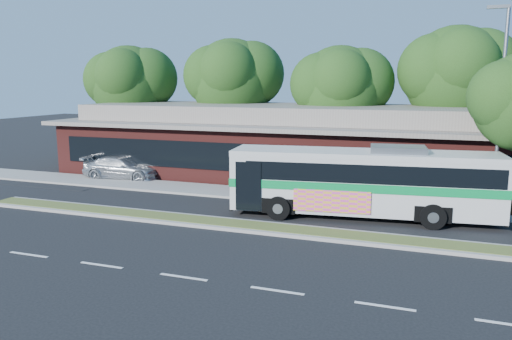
# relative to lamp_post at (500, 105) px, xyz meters

# --- Properties ---
(ground) EXTENTS (120.00, 120.00, 0.00)m
(ground) POSITION_rel_lamp_post_xyz_m (-9.56, -6.00, -4.90)
(ground) COLOR black
(ground) RESTS_ON ground
(median_strip) EXTENTS (26.00, 1.10, 0.15)m
(median_strip) POSITION_rel_lamp_post_xyz_m (-9.56, -5.40, -4.83)
(median_strip) COLOR #455725
(median_strip) RESTS_ON ground
(sidewalk) EXTENTS (44.00, 2.60, 0.12)m
(sidewalk) POSITION_rel_lamp_post_xyz_m (-9.56, 0.40, -4.84)
(sidewalk) COLOR gray
(sidewalk) RESTS_ON ground
(parking_lot) EXTENTS (14.00, 12.00, 0.01)m
(parking_lot) POSITION_rel_lamp_post_xyz_m (-27.56, 4.00, -4.90)
(parking_lot) COLOR black
(parking_lot) RESTS_ON ground
(plaza_building) EXTENTS (33.20, 11.20, 4.45)m
(plaza_building) POSITION_rel_lamp_post_xyz_m (-9.56, 6.99, -2.77)
(plaza_building) COLOR #571E1B
(plaza_building) RESTS_ON ground
(lamp_post) EXTENTS (0.93, 0.18, 9.07)m
(lamp_post) POSITION_rel_lamp_post_xyz_m (0.00, 0.00, 0.00)
(lamp_post) COLOR slate
(lamp_post) RESTS_ON ground
(tree_bg_a) EXTENTS (6.47, 5.80, 8.63)m
(tree_bg_a) POSITION_rel_lamp_post_xyz_m (-24.15, 9.14, 0.97)
(tree_bg_a) COLOR black
(tree_bg_a) RESTS_ON ground
(tree_bg_b) EXTENTS (6.69, 6.00, 9.00)m
(tree_bg_b) POSITION_rel_lamp_post_xyz_m (-16.13, 10.14, 1.24)
(tree_bg_b) COLOR black
(tree_bg_b) RESTS_ON ground
(tree_bg_c) EXTENTS (6.24, 5.60, 8.26)m
(tree_bg_c) POSITION_rel_lamp_post_xyz_m (-8.16, 9.13, 0.69)
(tree_bg_c) COLOR black
(tree_bg_c) RESTS_ON ground
(tree_bg_d) EXTENTS (6.91, 6.20, 9.37)m
(tree_bg_d) POSITION_rel_lamp_post_xyz_m (-1.12, 10.15, 1.52)
(tree_bg_d) COLOR black
(tree_bg_d) RESTS_ON ground
(transit_bus) EXTENTS (11.65, 3.80, 3.22)m
(transit_bus) POSITION_rel_lamp_post_xyz_m (-5.35, -2.21, -3.11)
(transit_bus) COLOR beige
(transit_bus) RESTS_ON ground
(sedan) EXTENTS (5.01, 2.45, 1.40)m
(sedan) POSITION_rel_lamp_post_xyz_m (-20.55, 1.80, -4.20)
(sedan) COLOR #B6BABE
(sedan) RESTS_ON ground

